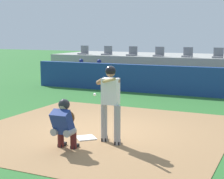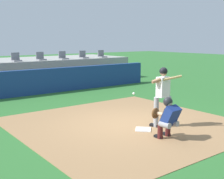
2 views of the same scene
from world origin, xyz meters
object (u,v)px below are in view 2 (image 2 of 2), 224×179
(home_plate, at_px, (143,129))
(batter_at_plate, at_px, (163,93))
(stadium_seat_4, at_px, (16,59))
(stadium_seat_5, at_px, (41,58))
(stadium_seat_6, at_px, (63,57))
(stadium_seat_8, at_px, (102,55))
(stadium_seat_7, at_px, (83,56))
(catcher_crouched, at_px, (167,116))

(home_plate, bearing_deg, batter_at_plate, -6.53)
(stadium_seat_4, height_order, stadium_seat_5, same)
(batter_at_plate, height_order, stadium_seat_6, stadium_seat_6)
(home_plate, xyz_separation_m, stadium_seat_8, (5.78, 10.18, 1.51))
(home_plate, bearing_deg, stadium_seat_5, 81.92)
(home_plate, height_order, stadium_seat_8, stadium_seat_8)
(home_plate, distance_m, stadium_seat_4, 10.29)
(stadium_seat_7, xyz_separation_m, stadium_seat_8, (1.44, 0.00, 0.00))
(stadium_seat_5, height_order, stadium_seat_7, same)
(stadium_seat_6, bearing_deg, stadium_seat_5, 180.00)
(batter_at_plate, xyz_separation_m, stadium_seat_6, (2.20, 10.26, 0.50))
(stadium_seat_8, bearing_deg, catcher_crouched, -117.58)
(stadium_seat_4, bearing_deg, stadium_seat_7, 0.00)
(batter_at_plate, distance_m, stadium_seat_5, 10.30)
(home_plate, height_order, batter_at_plate, batter_at_plate)
(stadium_seat_4, distance_m, stadium_seat_8, 5.78)
(catcher_crouched, relative_size, stadium_seat_5, 3.63)
(stadium_seat_8, bearing_deg, home_plate, -119.58)
(catcher_crouched, xyz_separation_m, stadium_seat_4, (0.02, 11.10, 0.93))
(stadium_seat_4, bearing_deg, home_plate, -90.00)
(batter_at_plate, bearing_deg, stadium_seat_8, 63.62)
(home_plate, distance_m, batter_at_plate, 1.23)
(stadium_seat_4, height_order, stadium_seat_7, same)
(stadium_seat_5, bearing_deg, stadium_seat_7, 0.00)
(stadium_seat_5, bearing_deg, home_plate, -98.08)
(stadium_seat_6, distance_m, stadium_seat_7, 1.44)
(home_plate, relative_size, batter_at_plate, 0.24)
(catcher_crouched, distance_m, stadium_seat_4, 11.13)
(stadium_seat_7, bearing_deg, stadium_seat_8, 0.00)
(batter_at_plate, relative_size, stadium_seat_6, 3.76)
(batter_at_plate, distance_m, stadium_seat_8, 11.46)
(stadium_seat_6, bearing_deg, catcher_crouched, -104.68)
(catcher_crouched, bearing_deg, stadium_seat_8, 62.42)
(stadium_seat_5, distance_m, stadium_seat_7, 2.89)
(stadium_seat_4, relative_size, stadium_seat_6, 1.00)
(stadium_seat_8, bearing_deg, stadium_seat_7, 180.00)
(batter_at_plate, bearing_deg, catcher_crouched, -130.19)
(stadium_seat_7, height_order, stadium_seat_8, same)
(batter_at_plate, height_order, stadium_seat_4, stadium_seat_4)
(stadium_seat_5, relative_size, stadium_seat_8, 1.00)
(catcher_crouched, distance_m, stadium_seat_8, 12.55)
(batter_at_plate, height_order, catcher_crouched, batter_at_plate)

